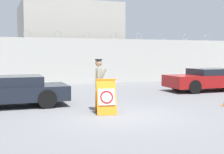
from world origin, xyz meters
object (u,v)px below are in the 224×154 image
Objects in this scene: parked_car_front_coupe at (7,91)px; parked_car_far_side at (209,79)px; security_guard at (99,82)px; barricade_sign at (106,96)px.

parked_car_front_coupe is 10.60m from parked_car_far_side.
parked_car_far_side reaches higher than parked_car_front_coupe.
parked_car_far_side is at bearing -43.76° from security_guard.
security_guard reaches higher than parked_car_front_coupe.
parked_car_far_side is at bearing -170.37° from parked_car_front_coupe.
parked_car_front_coupe is at bearing 76.72° from security_guard.
parked_car_far_side is (7.46, 3.62, -0.40)m from security_guard.
barricade_sign is 8.50m from parked_car_far_side.
parked_car_front_coupe is at bearing 9.72° from parked_car_far_side.
parked_car_far_side is (10.47, 1.61, 0.03)m from parked_car_front_coupe.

